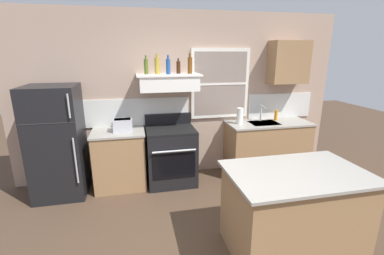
# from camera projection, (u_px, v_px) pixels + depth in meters

# --- Properties ---
(back_wall) EXTENTS (5.40, 0.11, 2.70)m
(back_wall) POSITION_uv_depth(u_px,v_px,m) (184.00, 96.00, 4.45)
(back_wall) COLOR tan
(back_wall) RESTS_ON ground_plane
(refrigerator) EXTENTS (0.70, 0.72, 1.63)m
(refrigerator) POSITION_uv_depth(u_px,v_px,m) (57.00, 142.00, 3.84)
(refrigerator) COLOR black
(refrigerator) RESTS_ON ground_plane
(counter_left_of_stove) EXTENTS (0.79, 0.63, 0.91)m
(counter_left_of_stove) POSITION_uv_depth(u_px,v_px,m) (120.00, 159.00, 4.17)
(counter_left_of_stove) COLOR #9E754C
(counter_left_of_stove) RESTS_ON ground_plane
(toaster) EXTENTS (0.30, 0.20, 0.19)m
(toaster) POSITION_uv_depth(u_px,v_px,m) (123.00, 125.00, 4.01)
(toaster) COLOR silver
(toaster) RESTS_ON counter_left_of_stove
(stove_range) EXTENTS (0.76, 0.69, 1.09)m
(stove_range) POSITION_uv_depth(u_px,v_px,m) (171.00, 155.00, 4.29)
(stove_range) COLOR black
(stove_range) RESTS_ON ground_plane
(range_hood_shelf) EXTENTS (0.96, 0.52, 0.24)m
(range_hood_shelf) POSITION_uv_depth(u_px,v_px,m) (169.00, 82.00, 4.07)
(range_hood_shelf) COLOR white
(bottle_olive_oil_square) EXTENTS (0.06, 0.06, 0.27)m
(bottle_olive_oil_square) POSITION_uv_depth(u_px,v_px,m) (146.00, 66.00, 3.96)
(bottle_olive_oil_square) COLOR #4C601E
(bottle_olive_oil_square) RESTS_ON range_hood_shelf
(bottle_champagne_gold_foil) EXTENTS (0.08, 0.08, 0.30)m
(bottle_champagne_gold_foil) POSITION_uv_depth(u_px,v_px,m) (157.00, 65.00, 3.99)
(bottle_champagne_gold_foil) COLOR #B29333
(bottle_champagne_gold_foil) RESTS_ON range_hood_shelf
(bottle_blue_liqueur) EXTENTS (0.07, 0.07, 0.28)m
(bottle_blue_liqueur) POSITION_uv_depth(u_px,v_px,m) (168.00, 66.00, 3.96)
(bottle_blue_liqueur) COLOR #1E478C
(bottle_blue_liqueur) RESTS_ON range_hood_shelf
(bottle_brown_stout) EXTENTS (0.06, 0.06, 0.23)m
(bottle_brown_stout) POSITION_uv_depth(u_px,v_px,m) (178.00, 67.00, 4.10)
(bottle_brown_stout) COLOR #381E0F
(bottle_brown_stout) RESTS_ON range_hood_shelf
(bottle_amber_wine) EXTENTS (0.07, 0.07, 0.30)m
(bottle_amber_wine) POSITION_uv_depth(u_px,v_px,m) (190.00, 65.00, 4.07)
(bottle_amber_wine) COLOR brown
(bottle_amber_wine) RESTS_ON range_hood_shelf
(counter_right_with_sink) EXTENTS (1.43, 0.63, 0.91)m
(counter_right_with_sink) POSITION_uv_depth(u_px,v_px,m) (267.00, 147.00, 4.68)
(counter_right_with_sink) COLOR #9E754C
(counter_right_with_sink) RESTS_ON ground_plane
(sink_faucet) EXTENTS (0.03, 0.17, 0.28)m
(sink_faucet) POSITION_uv_depth(u_px,v_px,m) (262.00, 111.00, 4.58)
(sink_faucet) COLOR silver
(sink_faucet) RESTS_ON counter_right_with_sink
(paper_towel_roll) EXTENTS (0.11, 0.11, 0.27)m
(paper_towel_roll) POSITION_uv_depth(u_px,v_px,m) (240.00, 116.00, 4.41)
(paper_towel_roll) COLOR white
(paper_towel_roll) RESTS_ON counter_right_with_sink
(dish_soap_bottle) EXTENTS (0.06, 0.06, 0.18)m
(dish_soap_bottle) POSITION_uv_depth(u_px,v_px,m) (276.00, 115.00, 4.67)
(dish_soap_bottle) COLOR orange
(dish_soap_bottle) RESTS_ON counter_right_with_sink
(kitchen_island) EXTENTS (1.40, 0.90, 0.91)m
(kitchen_island) POSITION_uv_depth(u_px,v_px,m) (293.00, 211.00, 2.80)
(kitchen_island) COLOR #9E754C
(kitchen_island) RESTS_ON ground_plane
(upper_cabinet_right) EXTENTS (0.64, 0.32, 0.70)m
(upper_cabinet_right) POSITION_uv_depth(u_px,v_px,m) (289.00, 62.00, 4.49)
(upper_cabinet_right) COLOR #9E754C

